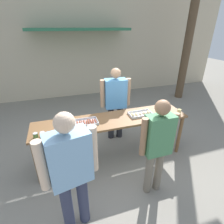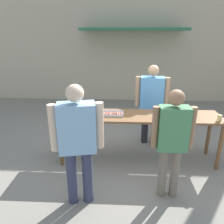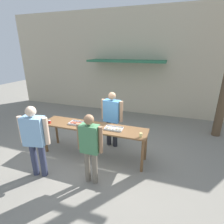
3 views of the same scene
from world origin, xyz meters
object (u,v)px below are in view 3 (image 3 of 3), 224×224
Objects in this scene: food_tray_buns at (114,128)px; person_customer_with_cup at (90,144)px; condiment_jar_mustard at (46,121)px; beer_cup at (141,135)px; food_tray_sausages at (77,123)px; condiment_jar_ketchup at (49,122)px; person_server_behind_table at (112,115)px; person_customer_holding_hotdog at (35,137)px.

food_tray_buns is 1.00m from person_customer_with_cup.
condiment_jar_mustard is 2.66m from beer_cup.
beer_cup reaches higher than food_tray_sausages.
condiment_jar_mustard is at bearing 179.78° from condiment_jar_ketchup.
beer_cup is (0.74, -0.21, 0.03)m from food_tray_buns.
person_server_behind_table is at bearing 112.24° from food_tray_buns.
food_tray_sausages is 0.25× the size of person_customer_with_cup.
beer_cup is 1.37m from person_server_behind_table.
person_customer_with_cup is at bearing 177.00° from person_customer_holding_hotdog.
food_tray_buns is 0.77m from beer_cup.
condiment_jar_ketchup is 0.05× the size of person_customer_with_cup.
person_server_behind_table is at bearing -133.65° from person_customer_holding_hotdog.
person_server_behind_table reaches higher than beer_cup.
food_tray_buns is 5.55× the size of condiment_jar_ketchup.
condiment_jar_mustard is 1.05m from person_customer_holding_hotdog.
food_tray_buns is at bearing 6.73° from condiment_jar_ketchup.
food_tray_sausages is 0.88× the size of food_tray_buns.
condiment_jar_mustard is (-0.84, -0.21, 0.03)m from food_tray_sausages.
food_tray_buns is at bearing -102.43° from person_customer_with_cup.
beer_cup is at bearing -0.00° from condiment_jar_mustard.
person_customer_holding_hotdog is (-2.21, -0.95, 0.06)m from beer_cup.
food_tray_sausages is 0.24× the size of person_server_behind_table.
condiment_jar_ketchup reaches higher than food_tray_buns.
person_customer_with_cup is at bearing -24.07° from condiment_jar_mustard.
condiment_jar_mustard is at bearing -173.64° from food_tray_buns.
food_tray_sausages is at bearing -49.11° from person_customer_with_cup.
person_customer_with_cup is (1.26, 0.18, -0.04)m from person_customer_holding_hotdog.
food_tray_sausages is 1.08m from food_tray_buns.
food_tray_buns is 1.93m from condiment_jar_mustard.
person_server_behind_table is at bearing 41.30° from food_tray_sausages.
person_server_behind_table is 0.99× the size of person_customer_holding_hotdog.
beer_cup is at bearing -35.62° from person_server_behind_table.
person_customer_holding_hotdog reaches higher than food_tray_buns.
person_customer_with_cup is (-0.94, -0.77, 0.01)m from beer_cup.
condiment_jar_ketchup is at bearing -0.22° from condiment_jar_mustard.
condiment_jar_mustard is 1.87m from person_server_behind_table.
food_tray_buns is at bearing -0.06° from food_tray_sausages.
beer_cup is (1.81, -0.21, 0.04)m from food_tray_sausages.
person_server_behind_table is (-0.28, 0.70, 0.08)m from food_tray_buns.
person_customer_with_cup is (1.72, -0.77, 0.02)m from condiment_jar_mustard.
food_tray_buns reaches higher than food_tray_sausages.
condiment_jar_ketchup is 0.05× the size of person_customer_holding_hotdog.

